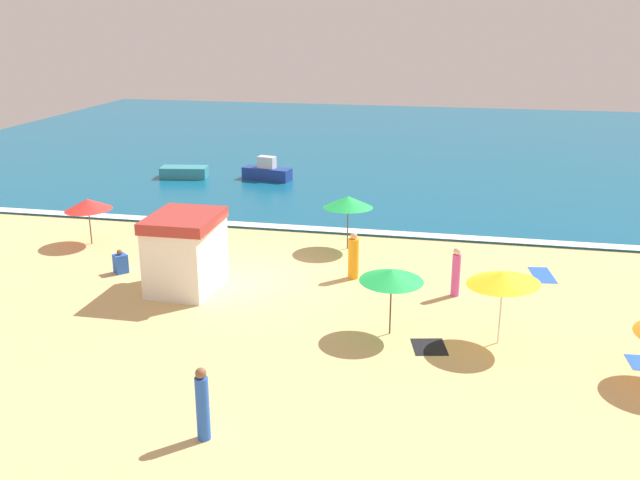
{
  "coord_description": "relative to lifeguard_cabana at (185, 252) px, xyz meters",
  "views": [
    {
      "loc": [
        7.3,
        -23.13,
        9.28
      ],
      "look_at": [
        1.96,
        2.6,
        0.8
      ],
      "focal_mm": 39.83,
      "sensor_mm": 36.0,
      "label": 1
    }
  ],
  "objects": [
    {
      "name": "beachgoer_5",
      "position": [
        -3.04,
        1.04,
        -1.0
      ],
      "size": [
        0.63,
        0.63,
        0.91
      ],
      "color": "blue",
      "rests_on": "ground_plane"
    },
    {
      "name": "small_boat_0",
      "position": [
        -1.78,
        16.57,
        -0.82
      ],
      "size": [
        2.93,
        1.46,
        1.34
      ],
      "color": "navy",
      "rests_on": "ocean_water"
    },
    {
      "name": "ocean_water",
      "position": [
        1.96,
        29.39,
        -1.33
      ],
      "size": [
        60.0,
        44.0,
        0.1
      ],
      "primitive_type": "cube",
      "color": "#0F567A",
      "rests_on": "ground_plane"
    },
    {
      "name": "small_boat_1",
      "position": [
        -6.63,
        16.11,
        -0.96
      ],
      "size": [
        2.8,
        1.58,
        0.63
      ],
      "color": "teal",
      "rests_on": "ocean_water"
    },
    {
      "name": "beach_towel_3",
      "position": [
        12.33,
        3.94,
        -1.37
      ],
      "size": [
        0.95,
        1.77,
        0.01
      ],
      "color": "blue",
      "rests_on": "ground_plane"
    },
    {
      "name": "lifeguard_cabana",
      "position": [
        0.0,
        0.0,
        0.0
      ],
      "size": [
        2.25,
        2.81,
        2.71
      ],
      "color": "white",
      "rests_on": "ground_plane"
    },
    {
      "name": "beachgoer_0",
      "position": [
        3.83,
        -8.56,
        -0.51
      ],
      "size": [
        0.43,
        0.43,
        1.79
      ],
      "color": "blue",
      "rests_on": "ground_plane"
    },
    {
      "name": "beach_umbrella_3",
      "position": [
        -5.86,
        3.99,
        0.32
      ],
      "size": [
        2.44,
        2.43,
        1.96
      ],
      "color": "#4C3823",
      "rests_on": "ground_plane"
    },
    {
      "name": "beachgoer_2",
      "position": [
        5.52,
        2.24,
        -0.57
      ],
      "size": [
        0.5,
        0.5,
        1.74
      ],
      "color": "orange",
      "rests_on": "ground_plane"
    },
    {
      "name": "wave_breaker_foam",
      "position": [
        1.96,
        7.69,
        -1.28
      ],
      "size": [
        57.0,
        0.7,
        0.01
      ],
      "primitive_type": "cube",
      "color": "white",
      "rests_on": "ocean_water"
    },
    {
      "name": "beach_umbrella_2",
      "position": [
        7.35,
        -2.18,
        0.5
      ],
      "size": [
        2.61,
        2.61,
        2.09
      ],
      "color": "#4C3823",
      "rests_on": "ground_plane"
    },
    {
      "name": "beach_umbrella_0",
      "position": [
        4.75,
        5.53,
        0.6
      ],
      "size": [
        2.51,
        2.52,
        2.26
      ],
      "color": "#4C3823",
      "rests_on": "ground_plane"
    },
    {
      "name": "beachgoer_1",
      "position": [
        9.2,
        1.29,
        -0.53
      ],
      "size": [
        0.39,
        0.39,
        1.73
      ],
      "color": "#D84CA5",
      "rests_on": "ground_plane"
    },
    {
      "name": "beach_towel_1",
      "position": [
        8.58,
        -2.86,
        -1.37
      ],
      "size": [
        1.17,
        1.29,
        0.01
      ],
      "color": "black",
      "rests_on": "ground_plane"
    },
    {
      "name": "ground_plane",
      "position": [
        1.96,
        1.39,
        -1.38
      ],
      "size": [
        60.0,
        60.0,
        0.0
      ],
      "primitive_type": "plane",
      "color": "#D8B775"
    },
    {
      "name": "beach_umbrella_1",
      "position": [
        10.54,
        -2.16,
        0.66
      ],
      "size": [
        2.15,
        2.13,
        2.29
      ],
      "color": "silver",
      "rests_on": "ground_plane"
    }
  ]
}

